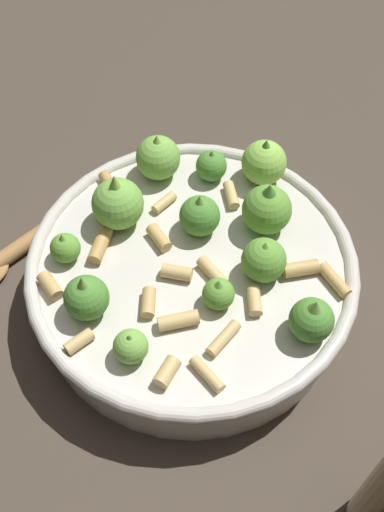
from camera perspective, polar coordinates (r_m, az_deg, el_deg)
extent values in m
plane|color=#42382D|center=(0.58, 0.00, -3.66)|extent=(2.40, 2.40, 0.00)
cylinder|color=beige|center=(0.56, 0.00, -2.20)|extent=(0.27, 0.27, 0.05)
torus|color=beige|center=(0.53, 0.00, -0.63)|extent=(0.29, 0.29, 0.01)
sphere|color=#609E38|center=(0.50, 2.44, -3.50)|extent=(0.03, 0.03, 0.03)
cone|color=#75B247|center=(0.49, 2.49, -2.67)|extent=(0.01, 0.01, 0.01)
sphere|color=#4C8933|center=(0.50, -9.66, -3.80)|extent=(0.04, 0.04, 0.04)
cone|color=#75B247|center=(0.48, -9.98, -2.56)|extent=(0.02, 0.02, 0.02)
sphere|color=#75B247|center=(0.59, -3.13, 8.98)|extent=(0.04, 0.04, 0.04)
cone|color=#8CC64C|center=(0.57, -3.22, 10.41)|extent=(0.02, 0.02, 0.02)
sphere|color=#8CC64C|center=(0.59, 6.62, 8.51)|extent=(0.04, 0.04, 0.04)
cone|color=#609E38|center=(0.57, 6.81, 9.95)|extent=(0.02, 0.02, 0.02)
sphere|color=#609E38|center=(0.55, 6.87, 4.24)|extent=(0.04, 0.04, 0.04)
cone|color=#4C8933|center=(0.53, 7.11, 5.80)|extent=(0.02, 0.02, 0.02)
sphere|color=#75B247|center=(0.55, -6.82, 4.78)|extent=(0.05, 0.05, 0.05)
cone|color=#8CC64C|center=(0.53, -7.08, 6.52)|extent=(0.02, 0.02, 0.02)
sphere|color=#609E38|center=(0.52, 6.61, -0.25)|extent=(0.04, 0.04, 0.04)
cone|color=#8CC64C|center=(0.50, 6.80, 0.91)|extent=(0.02, 0.02, 0.01)
sphere|color=#75B247|center=(0.48, -5.65, -8.26)|extent=(0.03, 0.03, 0.03)
cone|color=#4C8933|center=(0.47, -5.77, -7.55)|extent=(0.01, 0.01, 0.01)
sphere|color=#4C8933|center=(0.59, 1.73, 8.28)|extent=(0.03, 0.03, 0.03)
cone|color=#4C8933|center=(0.58, 1.77, 9.24)|extent=(0.01, 0.01, 0.01)
sphere|color=#609E38|center=(0.54, -11.54, 0.73)|extent=(0.03, 0.03, 0.03)
cone|color=#75B247|center=(0.53, -11.77, 1.58)|extent=(0.01, 0.01, 0.01)
sphere|color=#4C8933|center=(0.49, 10.90, -5.79)|extent=(0.04, 0.04, 0.04)
cone|color=#75B247|center=(0.48, 11.24, -4.67)|extent=(0.02, 0.02, 0.02)
sphere|color=#4C8933|center=(0.54, 0.51, 3.74)|extent=(0.04, 0.04, 0.04)
cone|color=#75B247|center=(0.53, 0.52, 5.01)|extent=(0.01, 0.01, 0.02)
cylinder|color=tan|center=(0.57, -2.57, 4.92)|extent=(0.03, 0.02, 0.01)
cylinder|color=tan|center=(0.52, 1.90, -1.49)|extent=(0.03, 0.03, 0.01)
cylinder|color=tan|center=(0.54, -3.05, 1.68)|extent=(0.03, 0.03, 0.01)
cylinder|color=tan|center=(0.50, -1.45, -5.91)|extent=(0.02, 0.04, 0.01)
cylinder|color=tan|center=(0.50, -10.33, -7.71)|extent=(0.02, 0.02, 0.01)
cylinder|color=tan|center=(0.49, 2.91, -7.54)|extent=(0.03, 0.02, 0.01)
cylinder|color=tan|center=(0.48, 1.39, -10.76)|extent=(0.03, 0.03, 0.01)
cylinder|color=tan|center=(0.52, -1.40, -1.52)|extent=(0.01, 0.03, 0.01)
cylinder|color=tan|center=(0.58, 3.62, 5.59)|extent=(0.03, 0.02, 0.01)
cylinder|color=tan|center=(0.53, 9.93, -1.14)|extent=(0.02, 0.03, 0.01)
cylinder|color=tan|center=(0.48, -2.87, -10.48)|extent=(0.03, 0.02, 0.01)
cylinder|color=tan|center=(0.53, 12.94, -1.87)|extent=(0.03, 0.03, 0.01)
cylinder|color=tan|center=(0.54, -8.43, 0.96)|extent=(0.03, 0.01, 0.01)
cylinder|color=tan|center=(0.53, -12.88, -2.70)|extent=(0.03, 0.03, 0.01)
cylinder|color=tan|center=(0.59, -7.50, 6.39)|extent=(0.03, 0.03, 0.01)
cylinder|color=tan|center=(0.51, -4.02, -4.28)|extent=(0.03, 0.02, 0.01)
cylinder|color=tan|center=(0.51, 5.75, -4.15)|extent=(0.03, 0.02, 0.01)
cylinder|color=#9E703D|center=(0.64, -11.67, 3.51)|extent=(0.14, 0.11, 0.02)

